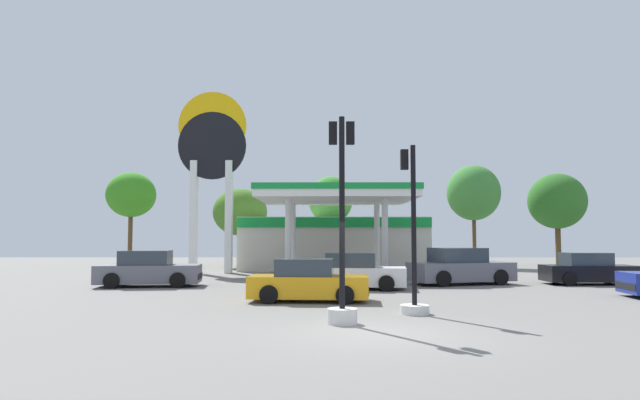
% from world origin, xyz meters
% --- Properties ---
extents(ground_plane, '(90.00, 90.00, 0.00)m').
position_xyz_m(ground_plane, '(0.00, 0.00, 0.00)').
color(ground_plane, slate).
rests_on(ground_plane, ground).
extents(gas_station, '(11.91, 13.22, 4.70)m').
position_xyz_m(gas_station, '(-0.49, 23.03, 2.10)').
color(gas_station, beige).
rests_on(gas_station, ground).
extents(station_pole_sign, '(4.05, 0.56, 10.80)m').
position_xyz_m(station_pole_sign, '(-7.79, 20.35, 6.78)').
color(station_pole_sign, white).
rests_on(station_pole_sign, ground).
extents(car_1, '(4.02, 1.99, 1.40)m').
position_xyz_m(car_1, '(-1.66, 6.01, 0.64)').
color(car_1, black).
rests_on(car_1, ground).
extents(car_2, '(4.32, 2.26, 1.49)m').
position_xyz_m(car_2, '(0.11, 10.36, 0.67)').
color(car_2, black).
rests_on(car_2, ground).
extents(car_3, '(4.47, 2.33, 1.54)m').
position_xyz_m(car_3, '(-8.66, 11.45, 0.70)').
color(car_3, black).
rests_on(car_3, ground).
extents(car_4, '(3.99, 1.85, 1.42)m').
position_xyz_m(car_4, '(10.74, 12.62, 0.64)').
color(car_4, black).
rests_on(car_4, ground).
extents(car_5, '(4.92, 3.16, 1.64)m').
position_xyz_m(car_5, '(4.99, 12.63, 0.74)').
color(car_5, black).
rests_on(car_5, ground).
extents(traffic_signal_0, '(0.74, 0.74, 5.14)m').
position_xyz_m(traffic_signal_0, '(-0.70, 1.29, 1.69)').
color(traffic_signal_0, silver).
rests_on(traffic_signal_0, ground).
extents(traffic_signal_1, '(0.81, 0.81, 4.71)m').
position_xyz_m(traffic_signal_1, '(1.34, 3.02, 1.35)').
color(traffic_signal_1, silver).
rests_on(traffic_signal_1, ground).
extents(tree_0, '(3.58, 3.58, 6.87)m').
position_xyz_m(tree_0, '(-15.33, 28.29, 5.19)').
color(tree_0, brown).
rests_on(tree_0, ground).
extents(tree_1, '(3.81, 3.81, 5.53)m').
position_xyz_m(tree_1, '(-7.03, 26.65, 3.85)').
color(tree_1, brown).
rests_on(tree_1, ground).
extents(tree_2, '(3.14, 3.14, 6.43)m').
position_xyz_m(tree_2, '(-0.63, 27.04, 4.72)').
color(tree_2, brown).
rests_on(tree_2, ground).
extents(tree_3, '(3.72, 3.72, 7.15)m').
position_xyz_m(tree_3, '(9.41, 26.51, 5.20)').
color(tree_3, brown).
rests_on(tree_3, ground).
extents(tree_4, '(4.15, 4.15, 6.77)m').
position_xyz_m(tree_4, '(16.03, 28.38, 4.72)').
color(tree_4, brown).
rests_on(tree_4, ground).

